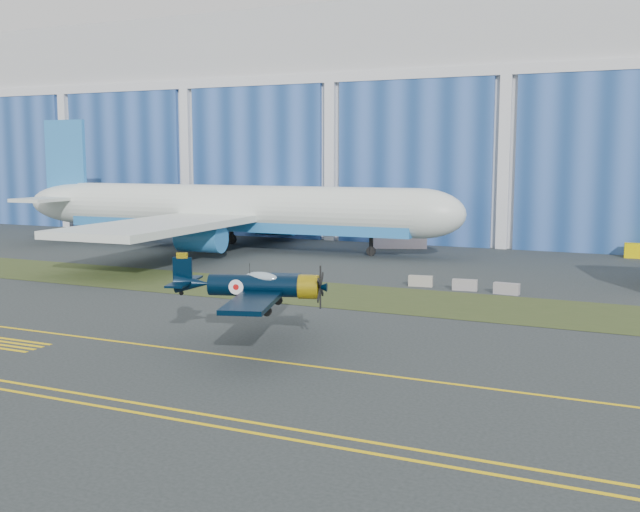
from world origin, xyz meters
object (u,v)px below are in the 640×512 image
at_px(jetliner, 234,158).
at_px(tug, 637,251).
at_px(warbird, 255,286).
at_px(shipping_container, 398,236).

height_order(jetliner, tug, jetliner).
distance_m(warbird, shipping_container, 48.35).
bearing_deg(shipping_container, tug, -17.04).
relative_size(jetliner, shipping_container, 9.53).
xyz_separation_m(warbird, jetliner, (-24.43, 38.75, 7.08)).
xyz_separation_m(shipping_container, tug, (26.20, 1.88, -0.66)).
bearing_deg(tug, jetliner, -169.36).
xyz_separation_m(warbird, tug, (18.90, 49.63, -2.75)).
bearing_deg(tug, shipping_container, -179.35).
bearing_deg(jetliner, shipping_container, 25.45).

